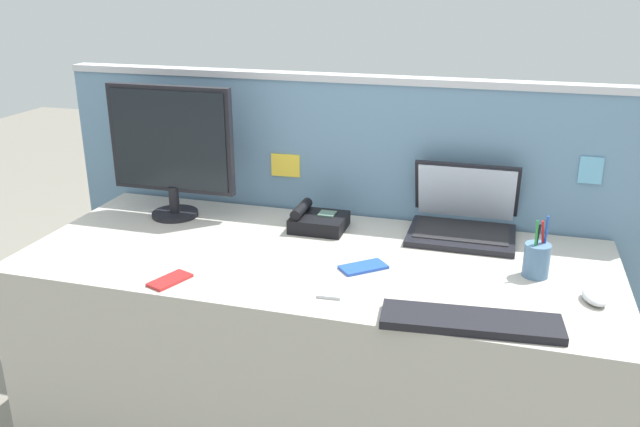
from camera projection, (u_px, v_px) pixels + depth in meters
name	position (u px, v px, depth m)	size (l,w,h in m)	color
desk	(316.00, 354.00, 2.18)	(1.82, 0.77, 0.72)	#ADA89E
cubicle_divider	(348.00, 238.00, 2.47)	(2.17, 0.08, 1.21)	#6084A3
desktop_monitor	(171.00, 145.00, 2.30)	(0.46, 0.17, 0.47)	black
laptop	(463.00, 218.00, 2.20)	(0.34, 0.28, 0.24)	black
desk_phone	(317.00, 221.00, 2.25)	(0.18, 0.16, 0.08)	black
keyboard_main	(471.00, 321.00, 1.64)	(0.45, 0.13, 0.02)	black
computer_mouse_right_hand	(595.00, 297.00, 1.75)	(0.06, 0.10, 0.03)	silver
pen_cup	(537.00, 259.00, 1.89)	(0.07, 0.07, 0.18)	#4C7093
cell_phone_blue_case	(363.00, 267.00, 1.96)	(0.07, 0.14, 0.01)	blue
cell_phone_silver_slab	(333.00, 288.00, 1.83)	(0.06, 0.13, 0.01)	#B7BAC1
cell_phone_red_case	(170.00, 280.00, 1.87)	(0.06, 0.12, 0.01)	#B22323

